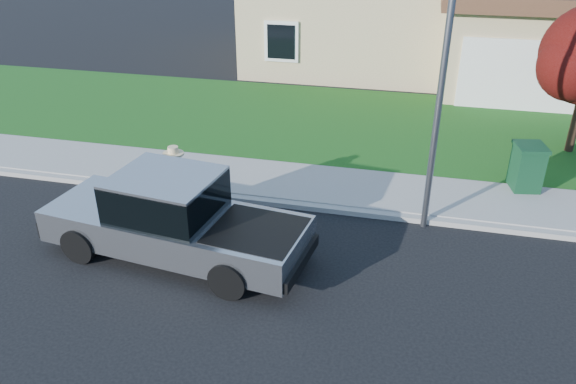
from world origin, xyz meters
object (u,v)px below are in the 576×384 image
object	(u,v)px
pickup_truck	(174,220)
street_lamp	(441,78)
trash_bin	(527,167)
woman	(177,188)

from	to	relation	value
pickup_truck	street_lamp	distance (m)	5.76
trash_bin	pickup_truck	bearing A→B (deg)	-157.86
pickup_truck	trash_bin	size ratio (longest dim) A/B	4.97
woman	trash_bin	world-z (taller)	woman
pickup_truck	woman	size ratio (longest dim) A/B	3.03
woman	street_lamp	distance (m)	5.79
pickup_truck	street_lamp	bearing A→B (deg)	32.63
woman	street_lamp	size ratio (longest dim) A/B	0.31
trash_bin	street_lamp	world-z (taller)	street_lamp
pickup_truck	trash_bin	xyz separation A→B (m)	(6.98, 4.40, -0.10)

